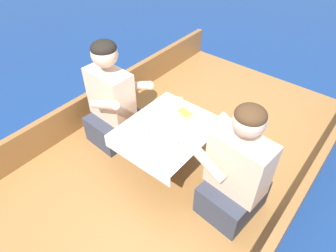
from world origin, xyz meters
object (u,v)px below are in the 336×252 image
(sandwich, at_px, (185,114))
(coffee_cup_starboard, at_px, (205,124))
(coffee_cup_port, at_px, (144,133))
(person_starboard, at_px, (236,174))
(tin_can, at_px, (179,102))
(person_port, at_px, (112,103))

(sandwich, xyz_separation_m, coffee_cup_starboard, (0.20, -0.01, 0.00))
(coffee_cup_port, distance_m, coffee_cup_starboard, 0.47)
(person_starboard, distance_m, tin_can, 0.80)
(sandwich, height_order, coffee_cup_starboard, coffee_cup_starboard)
(sandwich, distance_m, tin_can, 0.17)
(sandwich, relative_size, coffee_cup_starboard, 1.42)
(tin_can, bearing_deg, coffee_cup_port, -85.59)
(person_port, bearing_deg, coffee_cup_port, -14.48)
(person_starboard, relative_size, coffee_cup_port, 9.75)
(coffee_cup_starboard, relative_size, tin_can, 1.40)
(sandwich, relative_size, tin_can, 1.99)
(tin_can, bearing_deg, person_starboard, -23.32)
(coffee_cup_port, relative_size, tin_can, 1.46)
(person_starboard, relative_size, coffee_cup_starboard, 10.22)
(coffee_cup_starboard, bearing_deg, person_port, -166.91)
(person_starboard, relative_size, sandwich, 7.17)
(coffee_cup_starboard, bearing_deg, person_starboard, -26.83)
(person_starboard, bearing_deg, coffee_cup_port, 18.84)
(person_port, height_order, tin_can, person_port)
(person_starboard, height_order, sandwich, person_starboard)
(person_port, height_order, coffee_cup_starboard, person_port)
(person_port, height_order, coffee_cup_port, person_port)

